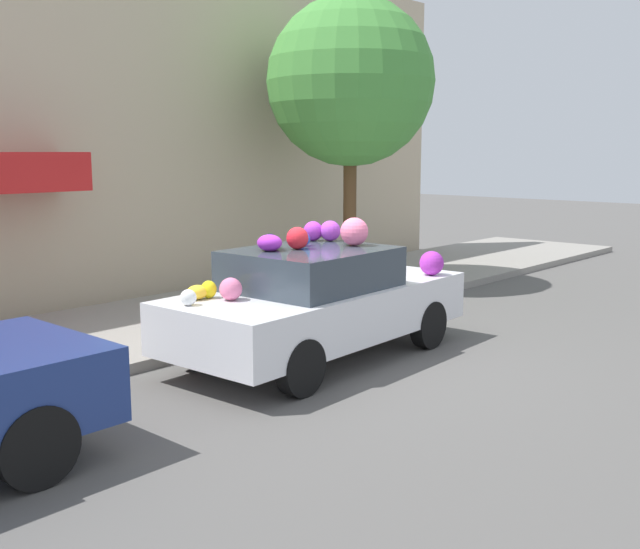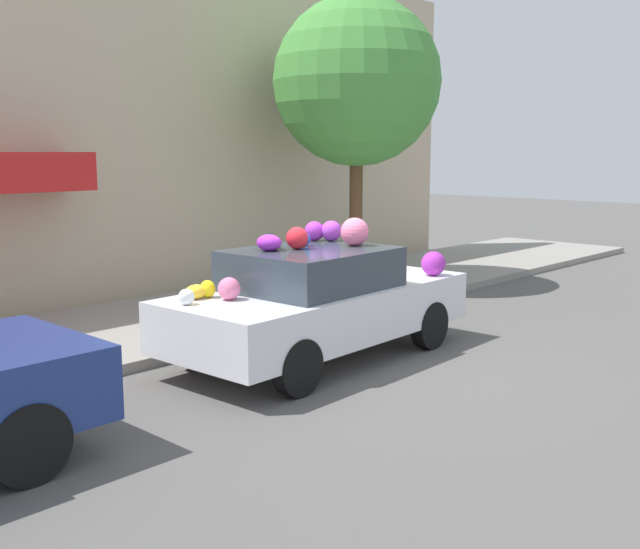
# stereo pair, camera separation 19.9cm
# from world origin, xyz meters

# --- Properties ---
(ground_plane) EXTENTS (60.00, 60.00, 0.00)m
(ground_plane) POSITION_xyz_m (0.00, 0.00, 0.00)
(ground_plane) COLOR #565451
(sidewalk_curb) EXTENTS (24.00, 3.20, 0.13)m
(sidewalk_curb) POSITION_xyz_m (0.00, 2.70, 0.06)
(sidewalk_curb) COLOR gray
(sidewalk_curb) RESTS_ON ground
(building_facade) EXTENTS (18.00, 1.20, 5.94)m
(building_facade) POSITION_xyz_m (-0.16, 4.91, 2.92)
(building_facade) COLOR #C6B293
(building_facade) RESTS_ON ground
(street_tree) EXTENTS (2.98, 2.98, 5.04)m
(street_tree) POSITION_xyz_m (3.98, 2.89, 3.67)
(street_tree) COLOR brown
(street_tree) RESTS_ON sidewalk_curb
(fire_hydrant) EXTENTS (0.20, 0.20, 0.70)m
(fire_hydrant) POSITION_xyz_m (0.93, 1.45, 0.47)
(fire_hydrant) COLOR #B2B2B7
(fire_hydrant) RESTS_ON sidewalk_curb
(art_car) EXTENTS (4.04, 1.85, 1.68)m
(art_car) POSITION_xyz_m (-0.02, 0.02, 0.72)
(art_car) COLOR silver
(art_car) RESTS_ON ground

